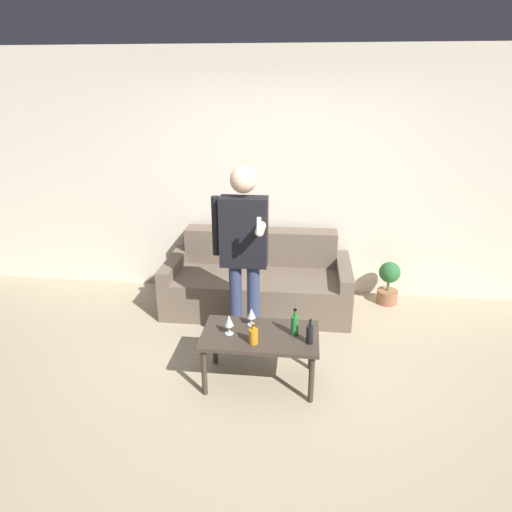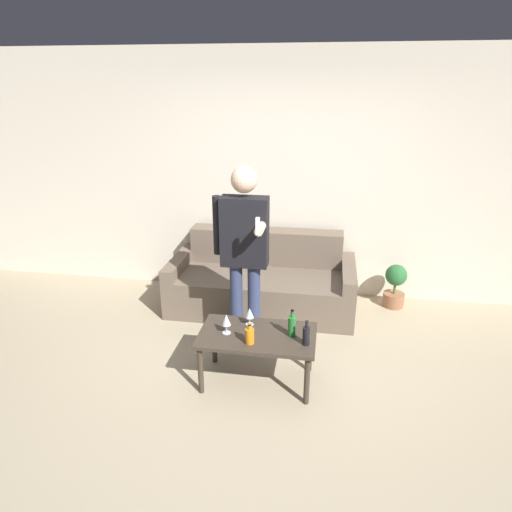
{
  "view_description": "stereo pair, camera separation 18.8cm",
  "coord_description": "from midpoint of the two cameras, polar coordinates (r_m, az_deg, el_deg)",
  "views": [
    {
      "loc": [
        0.31,
        -2.99,
        2.34
      ],
      "look_at": [
        -0.09,
        0.61,
        0.95
      ],
      "focal_mm": 32.0,
      "sensor_mm": 36.0,
      "label": 1
    },
    {
      "loc": [
        0.49,
        -2.97,
        2.34
      ],
      "look_at": [
        -0.09,
        0.61,
        0.95
      ],
      "focal_mm": 32.0,
      "sensor_mm": 36.0,
      "label": 2
    }
  ],
  "objects": [
    {
      "name": "bottle_green",
      "position": [
        3.56,
        0.73,
        -9.92
      ],
      "size": [
        0.07,
        0.07,
        0.17
      ],
      "color": "orange",
      "rests_on": "coffee_table"
    },
    {
      "name": "wall_back",
      "position": [
        5.12,
        4.74,
        9.78
      ],
      "size": [
        8.0,
        0.06,
        2.7
      ],
      "color": "beige",
      "rests_on": "ground_plane"
    },
    {
      "name": "potted_plant",
      "position": [
        5.26,
        17.98,
        -3.45
      ],
      "size": [
        0.23,
        0.23,
        0.49
      ],
      "color": "#936042",
      "rests_on": "ground_plane"
    },
    {
      "name": "couch",
      "position": [
        5.01,
        1.91,
        -3.23
      ],
      "size": [
        1.97,
        0.91,
        0.8
      ],
      "color": "#6B5B4C",
      "rests_on": "ground_plane"
    },
    {
      "name": "wine_glass_far",
      "position": [
        3.79,
        0.62,
        -7.21
      ],
      "size": [
        0.07,
        0.07,
        0.15
      ],
      "color": "silver",
      "rests_on": "coffee_table"
    },
    {
      "name": "person_standing_front",
      "position": [
        3.98,
        -0.16,
        1.38
      ],
      "size": [
        0.48,
        0.43,
        1.69
      ],
      "color": "navy",
      "rests_on": "ground_plane"
    },
    {
      "name": "coffee_table",
      "position": [
        3.74,
        1.62,
        -10.45
      ],
      "size": [
        0.94,
        0.54,
        0.45
      ],
      "color": "#3D3328",
      "rests_on": "ground_plane"
    },
    {
      "name": "wine_glass_near",
      "position": [
        3.66,
        -2.26,
        -8.05
      ],
      "size": [
        0.07,
        0.07,
        0.17
      ],
      "color": "silver",
      "rests_on": "coffee_table"
    },
    {
      "name": "bottle_dark",
      "position": [
        3.57,
        7.82,
        -9.79
      ],
      "size": [
        0.06,
        0.06,
        0.2
      ],
      "color": "black",
      "rests_on": "coffee_table"
    },
    {
      "name": "bottle_orange",
      "position": [
        3.66,
        5.99,
        -8.67
      ],
      "size": [
        0.06,
        0.06,
        0.23
      ],
      "color": "#23752D",
      "rests_on": "coffee_table"
    },
    {
      "name": "ground_plane",
      "position": [
        3.81,
        1.39,
        -16.9
      ],
      "size": [
        16.0,
        16.0,
        0.0
      ],
      "primitive_type": "plane",
      "color": "tan"
    }
  ]
}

